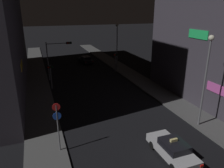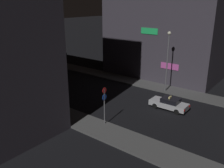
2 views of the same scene
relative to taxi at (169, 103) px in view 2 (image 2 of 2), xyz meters
name	(u,v)px [view 2 (image 2 of 2)]	position (x,y,z in m)	size (l,w,h in m)	color
sidewalk_left	(7,91)	(-8.74, 20.51, -0.65)	(3.10, 65.21, 0.17)	#4C4C4C
sidewalk_right	(81,70)	(6.03, 20.51, -0.65)	(3.10, 65.21, 0.17)	#4C4C4C
building_facade_right	(165,24)	(12.54, 7.37, 7.88)	(10.00, 18.32, 17.24)	#3D3842
taxi	(169,103)	(0.00, 0.00, 0.00)	(1.85, 4.47, 1.62)	#B7B7BC
far_car	(24,63)	(0.90, 30.97, 0.00)	(2.25, 4.61, 1.42)	black
traffic_light_overhead	(18,58)	(-5.59, 22.00, 3.41)	(3.80, 0.42, 5.82)	slate
traffic_light_left_kerb	(26,76)	(-6.94, 18.04, 1.69)	(0.80, 0.42, 3.34)	slate
traffic_light_right_kerb	(65,57)	(4.23, 22.81, 1.67)	(0.80, 0.41, 3.32)	slate
sign_pole_left	(104,102)	(-7.67, 3.51, 1.82)	(0.62, 0.10, 3.92)	slate
street_lamp_near_block	(168,53)	(5.02, 2.97, 4.78)	(0.48, 0.48, 8.25)	slate
street_lamp_far_block	(63,39)	(4.89, 23.72, 4.85)	(0.52, 0.52, 7.95)	slate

